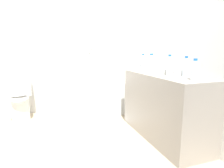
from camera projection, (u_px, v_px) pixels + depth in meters
ground_plane at (64, 143)px, 2.39m from camera, size 4.11×4.11×0.00m
wall_back_tiled at (54, 46)px, 3.51m from camera, size 3.51×0.10×2.48m
wall_right_mirror at (175, 45)px, 2.69m from camera, size 0.10×3.19×2.48m
bathtub at (94, 96)px, 3.52m from camera, size 1.67×0.68×1.25m
toilet at (20, 100)px, 3.15m from camera, size 0.34×0.50×0.74m
vanity_counter at (163, 106)px, 2.50m from camera, size 0.53×1.38×0.86m
sink_basin at (159, 71)px, 2.49m from camera, size 0.30×0.30×0.07m
sink_faucet at (171, 71)px, 2.55m from camera, size 0.12×0.15×0.06m
water_bottle_0 at (186, 68)px, 2.07m from camera, size 0.06×0.06×0.24m
water_bottle_1 at (152, 63)px, 2.67m from camera, size 0.07×0.07×0.26m
water_bottle_2 at (195, 70)px, 1.91m from camera, size 0.07×0.07×0.22m
water_bottle_3 at (143, 63)px, 2.82m from camera, size 0.06×0.06×0.25m
water_bottle_4 at (169, 66)px, 2.28m from camera, size 0.07×0.07×0.26m
water_bottle_5 at (151, 63)px, 2.76m from camera, size 0.07×0.07×0.26m
drinking_glass_0 at (139, 67)px, 2.93m from camera, size 0.07×0.07×0.10m
drinking_glass_1 at (181, 74)px, 2.16m from camera, size 0.07×0.07×0.08m
soap_dish at (182, 78)px, 2.02m from camera, size 0.09×0.06×0.02m
bath_mat at (108, 122)px, 3.07m from camera, size 0.51×0.38×0.01m
toilet_paper_roll at (7, 118)px, 3.12m from camera, size 0.11×0.11×0.10m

